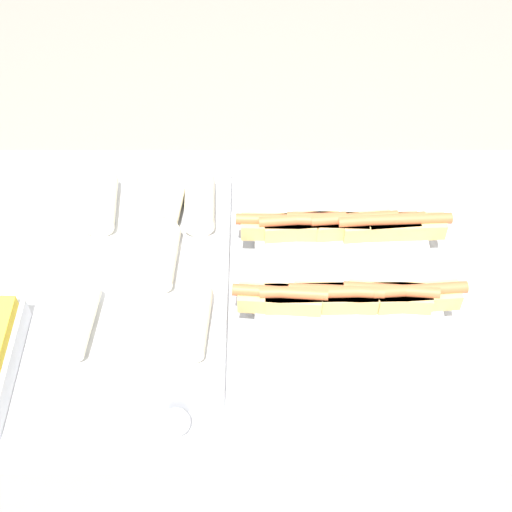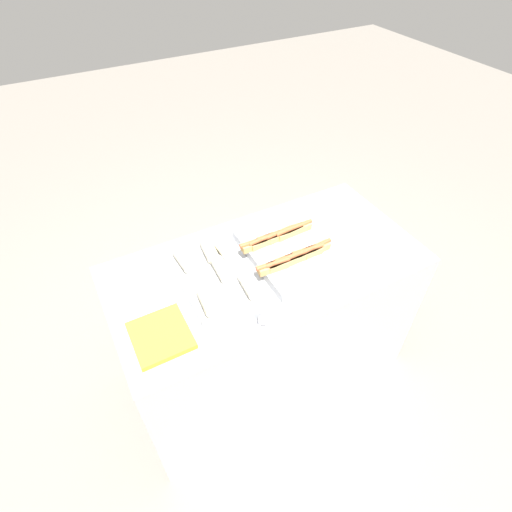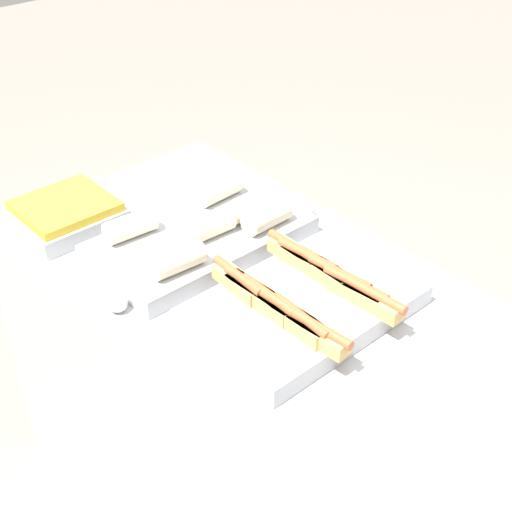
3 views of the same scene
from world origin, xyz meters
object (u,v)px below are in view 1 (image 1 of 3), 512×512
at_px(tray_wraps, 146,268).
at_px(serving_spoon_far, 188,167).
at_px(tray_hotdogs, 343,270).
at_px(serving_spoon_near, 165,423).

height_order(tray_wraps, serving_spoon_far, tray_wraps).
xyz_separation_m(tray_wraps, serving_spoon_far, (0.06, 0.30, -0.02)).
distance_m(tray_hotdogs, tray_wraps, 0.37).
distance_m(tray_wraps, serving_spoon_near, 0.32).
height_order(tray_hotdogs, serving_spoon_far, tray_hotdogs).
bearing_deg(serving_spoon_far, serving_spoon_near, -89.97).
distance_m(tray_hotdogs, serving_spoon_far, 0.44).
relative_size(tray_hotdogs, serving_spoon_near, 2.19).
relative_size(tray_hotdogs, serving_spoon_far, 2.19).
bearing_deg(tray_wraps, tray_hotdogs, -0.85).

